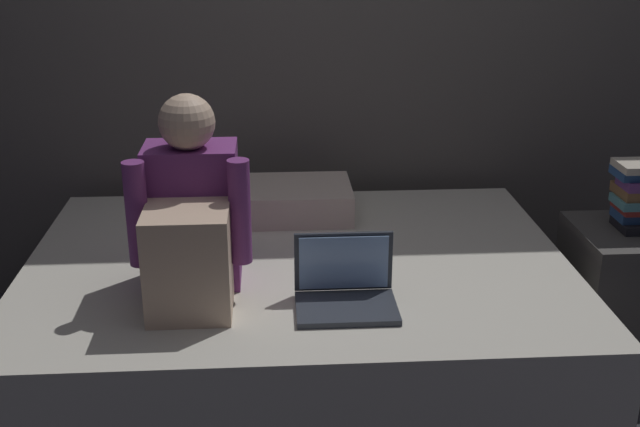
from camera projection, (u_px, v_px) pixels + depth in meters
The scene contains 6 objects.
ground_plane at pixel (358, 425), 2.80m from camera, with size 8.00×8.00×0.00m, color #2D2D33.
bed at pixel (298, 322), 2.98m from camera, with size 2.00×1.50×0.52m.
nightstand at pixel (626, 296), 3.12m from camera, with size 0.44×0.46×0.56m.
person_sitting at pixel (191, 222), 2.54m from camera, with size 0.39×0.44×0.66m.
laptop at pixel (345, 289), 2.53m from camera, with size 0.32×0.23×0.22m.
pillow at pixel (283, 200), 3.28m from camera, with size 0.56×0.36×0.13m, color beige.
Camera 1 is at (-0.29, -2.34, 1.70)m, focal length 44.44 mm.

